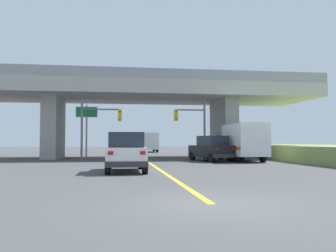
{
  "coord_description": "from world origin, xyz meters",
  "views": [
    {
      "loc": [
        -2.32,
        -8.71,
        1.54
      ],
      "look_at": [
        0.69,
        12.67,
        2.49
      ],
      "focal_mm": 38.51,
      "sensor_mm": 36.0,
      "label": 1
    }
  ],
  "objects_px": {
    "traffic_signal_nearside": "(194,123)",
    "highway_sign": "(87,119)",
    "sedan_oncoming": "(132,146)",
    "traffic_signal_farside": "(96,122)",
    "box_truck": "(241,142)",
    "suv_lead": "(126,152)",
    "semi_truck_distant": "(149,142)",
    "suv_crossing": "(211,149)"
  },
  "relations": [
    {
      "from": "suv_lead",
      "to": "traffic_signal_nearside",
      "type": "relative_size",
      "value": 0.87
    },
    {
      "from": "suv_lead",
      "to": "traffic_signal_nearside",
      "type": "height_order",
      "value": "traffic_signal_nearside"
    },
    {
      "from": "semi_truck_distant",
      "to": "traffic_signal_nearside",
      "type": "bearing_deg",
      "value": -85.73
    },
    {
      "from": "traffic_signal_farside",
      "to": "semi_truck_distant",
      "type": "xyz_separation_m",
      "value": [
        6.45,
        24.56,
        -1.6
      ]
    },
    {
      "from": "suv_crossing",
      "to": "semi_truck_distant",
      "type": "height_order",
      "value": "semi_truck_distant"
    },
    {
      "from": "box_truck",
      "to": "sedan_oncoming",
      "type": "height_order",
      "value": "box_truck"
    },
    {
      "from": "traffic_signal_nearside",
      "to": "suv_crossing",
      "type": "bearing_deg",
      "value": -72.02
    },
    {
      "from": "suv_crossing",
      "to": "sedan_oncoming",
      "type": "bearing_deg",
      "value": 95.74
    },
    {
      "from": "box_truck",
      "to": "traffic_signal_farside",
      "type": "xyz_separation_m",
      "value": [
        -11.66,
        1.62,
        1.56
      ]
    },
    {
      "from": "suv_lead",
      "to": "sedan_oncoming",
      "type": "bearing_deg",
      "value": 87.05
    },
    {
      "from": "sedan_oncoming",
      "to": "highway_sign",
      "type": "height_order",
      "value": "highway_sign"
    },
    {
      "from": "suv_lead",
      "to": "semi_truck_distant",
      "type": "distance_m",
      "value": 35.72
    },
    {
      "from": "sedan_oncoming",
      "to": "traffic_signal_nearside",
      "type": "distance_m",
      "value": 14.04
    },
    {
      "from": "sedan_oncoming",
      "to": "traffic_signal_farside",
      "type": "height_order",
      "value": "traffic_signal_farside"
    },
    {
      "from": "traffic_signal_farside",
      "to": "semi_truck_distant",
      "type": "height_order",
      "value": "traffic_signal_farside"
    },
    {
      "from": "suv_lead",
      "to": "box_truck",
      "type": "xyz_separation_m",
      "value": [
        9.54,
        9.27,
        0.55
      ]
    },
    {
      "from": "box_truck",
      "to": "traffic_signal_farside",
      "type": "relative_size",
      "value": 1.35
    },
    {
      "from": "suv_crossing",
      "to": "traffic_signal_farside",
      "type": "bearing_deg",
      "value": 153.92
    },
    {
      "from": "suv_lead",
      "to": "suv_crossing",
      "type": "bearing_deg",
      "value": 52.32
    },
    {
      "from": "highway_sign",
      "to": "sedan_oncoming",
      "type": "bearing_deg",
      "value": 69.11
    },
    {
      "from": "sedan_oncoming",
      "to": "highway_sign",
      "type": "xyz_separation_m",
      "value": [
        -4.37,
        -11.44,
        2.55
      ]
    },
    {
      "from": "suv_lead",
      "to": "semi_truck_distant",
      "type": "height_order",
      "value": "semi_truck_distant"
    },
    {
      "from": "suv_crossing",
      "to": "sedan_oncoming",
      "type": "relative_size",
      "value": 1.11
    },
    {
      "from": "semi_truck_distant",
      "to": "suv_crossing",
      "type": "bearing_deg",
      "value": -84.35
    },
    {
      "from": "traffic_signal_nearside",
      "to": "traffic_signal_farside",
      "type": "xyz_separation_m",
      "value": [
        -8.23,
        -0.69,
        -0.04
      ]
    },
    {
      "from": "sedan_oncoming",
      "to": "highway_sign",
      "type": "bearing_deg",
      "value": -110.89
    },
    {
      "from": "suv_crossing",
      "to": "box_truck",
      "type": "bearing_deg",
      "value": -8.43
    },
    {
      "from": "suv_crossing",
      "to": "highway_sign",
      "type": "relative_size",
      "value": 0.99
    },
    {
      "from": "traffic_signal_nearside",
      "to": "semi_truck_distant",
      "type": "height_order",
      "value": "traffic_signal_nearside"
    },
    {
      "from": "suv_lead",
      "to": "suv_crossing",
      "type": "height_order",
      "value": "same"
    },
    {
      "from": "highway_sign",
      "to": "traffic_signal_nearside",
      "type": "bearing_deg",
      "value": -9.61
    },
    {
      "from": "sedan_oncoming",
      "to": "semi_truck_distant",
      "type": "distance_m",
      "value": 11.31
    },
    {
      "from": "traffic_signal_nearside",
      "to": "sedan_oncoming",
      "type": "bearing_deg",
      "value": 110.45
    },
    {
      "from": "box_truck",
      "to": "highway_sign",
      "type": "xyz_separation_m",
      "value": [
        -12.64,
        3.87,
        2.0
      ]
    },
    {
      "from": "traffic_signal_farside",
      "to": "box_truck",
      "type": "bearing_deg",
      "value": -7.93
    },
    {
      "from": "suv_crossing",
      "to": "suv_lead",
      "type": "bearing_deg",
      "value": -141.99
    },
    {
      "from": "suv_lead",
      "to": "box_truck",
      "type": "distance_m",
      "value": 13.31
    },
    {
      "from": "traffic_signal_nearside",
      "to": "highway_sign",
      "type": "bearing_deg",
      "value": 170.39
    },
    {
      "from": "suv_crossing",
      "to": "traffic_signal_farside",
      "type": "relative_size",
      "value": 0.94
    },
    {
      "from": "suv_crossing",
      "to": "semi_truck_distant",
      "type": "relative_size",
      "value": 0.69
    },
    {
      "from": "box_truck",
      "to": "traffic_signal_nearside",
      "type": "bearing_deg",
      "value": 145.98
    },
    {
      "from": "suv_crossing",
      "to": "semi_truck_distant",
      "type": "distance_m",
      "value": 26.59
    }
  ]
}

